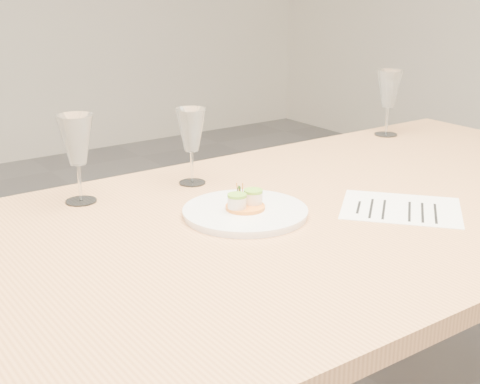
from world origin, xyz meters
TOP-DOWN VIEW (x-y plane):
  - dining_table at (0.00, 0.00)m, footprint 2.40×1.00m
  - dinner_plate at (0.05, 0.06)m, footprint 0.28×0.28m
  - recipe_sheet at (0.37, -0.11)m, footprint 0.33×0.34m
  - wine_glass_2 at (-0.21, 0.36)m, footprint 0.08×0.08m
  - wine_glass_3 at (0.08, 0.33)m, footprint 0.08×0.08m
  - wine_glass_4 at (0.88, 0.41)m, footprint 0.09×0.09m

SIDE VIEW (x-z plane):
  - dining_table at x=0.00m, z-range 0.31..1.06m
  - recipe_sheet at x=0.37m, z-range 0.75..0.75m
  - dinner_plate at x=0.05m, z-range 0.73..0.80m
  - wine_glass_3 at x=0.08m, z-range 0.79..0.98m
  - wine_glass_2 at x=-0.21m, z-range 0.79..1.00m
  - wine_glass_4 at x=0.88m, z-range 0.79..1.01m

